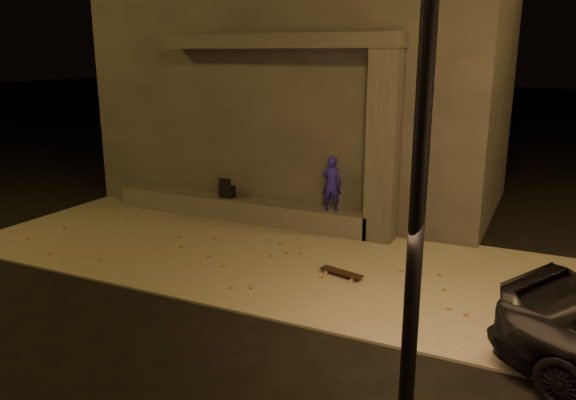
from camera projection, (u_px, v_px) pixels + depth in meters
The scene contains 9 objects.
ground at pixel (197, 298), 8.41m from camera, with size 120.00×120.00×0.00m, color black.
sidewalk at pixel (261, 255), 10.15m from camera, with size 11.00×4.40×0.04m, color slate.
building at pixel (310, 93), 13.83m from camera, with size 9.00×5.10×5.22m.
ledge at pixel (238, 209), 12.24m from camera, with size 6.00×0.55×0.45m, color #4A4843.
column at pixel (384, 148), 10.50m from camera, with size 0.55×0.55×3.60m, color #34322F.
canopy at pixel (280, 41), 10.97m from camera, with size 5.00×0.70×0.28m, color #34322F.
skateboarder at pixel (332, 184), 11.13m from camera, with size 0.40×0.26×1.11m, color #1E1691.
backpack at pixel (227, 191), 12.26m from camera, with size 0.32×0.22×0.44m.
skateboard at pixel (342, 272), 9.09m from camera, with size 0.77×0.38×0.08m.
Camera 1 is at (4.59, -6.41, 3.54)m, focal length 35.00 mm.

